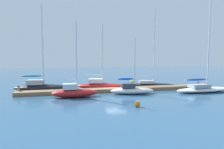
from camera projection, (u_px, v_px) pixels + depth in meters
ground_plane at (116, 91)px, 26.69m from camera, size 120.00×120.00×0.00m
dock_pier at (116, 90)px, 26.67m from camera, size 24.09×1.62×0.44m
dock_piling_near_end at (19, 90)px, 24.41m from camera, size 0.28×0.28×1.06m
dock_piling_far_end at (198, 85)px, 28.88m from camera, size 0.28×0.28×1.06m
sailboat_0 at (40, 86)px, 26.72m from camera, size 6.88×2.80×10.89m
sailboat_1 at (74, 92)px, 22.83m from camera, size 5.08×1.75×8.22m
sailboat_2 at (100, 85)px, 28.67m from camera, size 6.59×3.45×8.86m
sailboat_3 at (132, 89)px, 24.89m from camera, size 5.37×2.48×6.67m
sailboat_4 at (151, 84)px, 30.42m from camera, size 7.24×3.59×11.54m
sailboat_5 at (204, 88)px, 26.19m from camera, size 7.92×2.37×11.95m
mooring_buoy_yellow at (132, 82)px, 34.83m from camera, size 0.53×0.53×0.53m
mooring_buoy_orange at (137, 104)px, 18.53m from camera, size 0.54×0.54×0.54m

